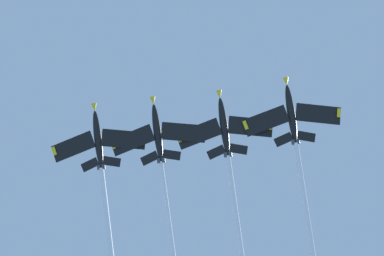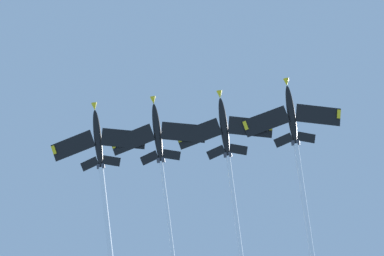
{
  "view_description": "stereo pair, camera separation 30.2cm",
  "coord_description": "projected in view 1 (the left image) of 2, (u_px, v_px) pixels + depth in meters",
  "views": [
    {
      "loc": [
        -6.54,
        -49.17,
        1.86
      ],
      "look_at": [
        -3.22,
        -13.34,
        112.0
      ],
      "focal_mm": 53.25,
      "sensor_mm": 36.0,
      "label": 1
    },
    {
      "loc": [
        -6.84,
        -49.14,
        1.86
      ],
      "look_at": [
        -3.22,
        -13.34,
        112.0
      ],
      "focal_mm": 53.25,
      "sensor_mm": 36.0,
      "label": 2
    }
  ],
  "objects": [
    {
      "name": "jet_centre",
      "position": [
        160.0,
        155.0,
        115.59
      ],
      "size": [
        19.52,
        36.33,
        19.71
      ],
      "color": "black"
    },
    {
      "name": "jet_inner_left",
      "position": [
        229.0,
        164.0,
        114.55
      ],
      "size": [
        19.57,
        40.14,
        20.82
      ],
      "color": "black"
    },
    {
      "name": "jet_inner_right",
      "position": [
        103.0,
        180.0,
        115.91
      ],
      "size": [
        19.54,
        38.81,
        20.12
      ],
      "color": "black"
    },
    {
      "name": "jet_far_left",
      "position": [
        297.0,
        153.0,
        113.07
      ],
      "size": [
        19.6,
        37.32,
        20.46
      ],
      "color": "black"
    }
  ]
}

